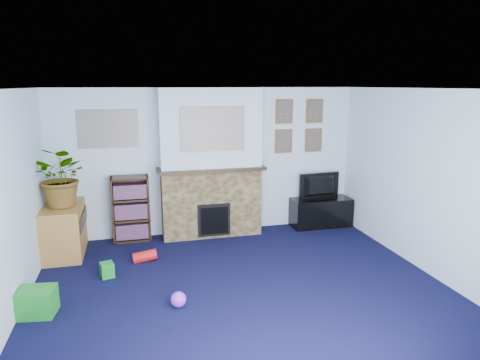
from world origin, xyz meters
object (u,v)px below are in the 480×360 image
object	(u,v)px
tv_stand	(321,213)
bookshelf	(131,210)
television	(321,186)
sideboard	(64,231)

from	to	relation	value
tv_stand	bookshelf	xyz separation A→B (m)	(-3.23, 0.08, 0.28)
bookshelf	television	bearing A→B (deg)	-1.00
television	bookshelf	bearing A→B (deg)	-6.35
tv_stand	sideboard	bearing A→B (deg)	-176.18
bookshelf	sideboard	bearing A→B (deg)	-159.61
television	bookshelf	xyz separation A→B (m)	(-3.23, 0.06, -0.21)
tv_stand	bookshelf	size ratio (longest dim) A/B	0.99
tv_stand	television	size ratio (longest dim) A/B	1.37
tv_stand	television	world-z (taller)	television
sideboard	bookshelf	bearing A→B (deg)	20.39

